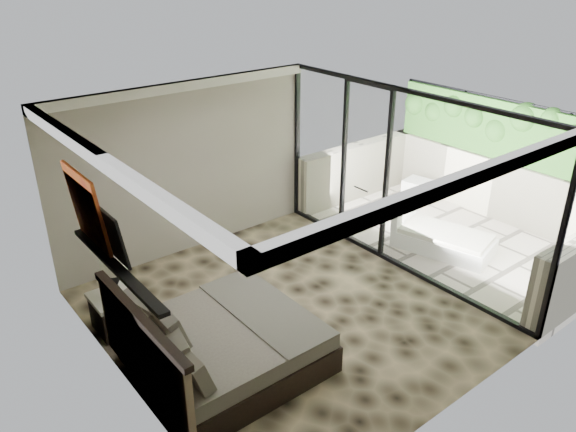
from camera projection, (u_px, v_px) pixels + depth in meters
floor at (284, 314)px, 7.76m from camera, size 5.00×5.00×0.00m
ceiling at (283, 117)px, 6.56m from camera, size 4.50×5.00×0.02m
back_wall at (187, 169)px, 8.92m from camera, size 4.50×0.02×2.80m
left_wall at (116, 282)px, 5.90m from camera, size 0.02×5.00×2.80m
glass_wall at (401, 182)px, 8.42m from camera, size 0.08×5.00×2.80m
terrace_slab at (451, 239)px, 9.89m from camera, size 3.00×5.00×0.12m
parapet_far at (500, 189)px, 10.39m from camera, size 0.30×5.00×1.10m
foliage_hedge at (510, 132)px, 9.92m from camera, size 0.36×4.60×1.10m
picture_ledge at (117, 268)px, 5.96m from camera, size 0.12×2.20×0.05m
bed at (219, 345)px, 6.61m from camera, size 2.07×2.00×1.14m
nightstand at (116, 310)px, 7.35m from camera, size 0.61×0.61×0.57m
table_lamp at (114, 271)px, 7.07m from camera, size 0.32×0.32×0.59m
abstract_canvas at (86, 208)px, 6.19m from camera, size 0.13×0.90×0.90m
framed_print at (114, 238)px, 5.89m from camera, size 0.11×0.50×0.60m
ottoman at (416, 191)px, 11.15m from camera, size 0.53×0.53×0.45m
lounger at (441, 239)px, 9.37m from camera, size 1.17×1.73×0.62m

